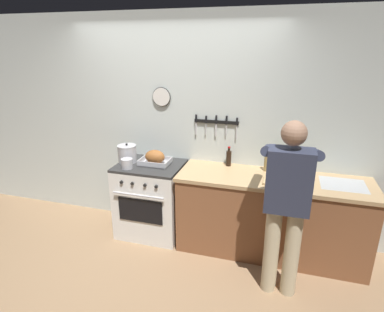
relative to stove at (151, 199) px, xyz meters
name	(u,v)px	position (x,y,z in m)	size (l,w,h in m)	color
ground_plane	(134,288)	(0.22, -0.99, -0.45)	(8.00, 8.00, 0.00)	#937251
wall_back	(177,125)	(0.22, 0.36, 0.85)	(6.00, 0.13, 2.60)	silver
counter_block	(271,215)	(1.43, 0.00, 0.01)	(2.03, 0.65, 0.90)	brown
stove	(151,199)	(0.00, 0.00, 0.00)	(0.76, 0.67, 0.90)	white
person_cook	(287,200)	(1.56, -0.60, 0.50)	(0.51, 0.63, 1.66)	#C6B793
roasting_pan	(155,158)	(0.06, 0.03, 0.53)	(0.35, 0.26, 0.17)	#B7B7BC
stock_pot	(127,154)	(-0.29, 0.01, 0.55)	(0.22, 0.22, 0.23)	#B7B7BC
saucepan	(127,164)	(-0.20, -0.18, 0.51)	(0.13, 0.13, 0.11)	#B7B7BC
cutting_board	(281,181)	(1.50, -0.10, 0.46)	(0.36, 0.24, 0.02)	tan
bottle_olive_oil	(281,162)	(1.48, 0.17, 0.58)	(0.07, 0.07, 0.31)	#385623
bottle_vinegar	(267,162)	(1.33, 0.18, 0.55)	(0.06, 0.06, 0.24)	#997F4C
bottle_soy_sauce	(229,158)	(0.90, 0.22, 0.55)	(0.06, 0.06, 0.23)	black
bottle_cooking_oil	(295,166)	(1.63, 0.12, 0.56)	(0.07, 0.07, 0.25)	gold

